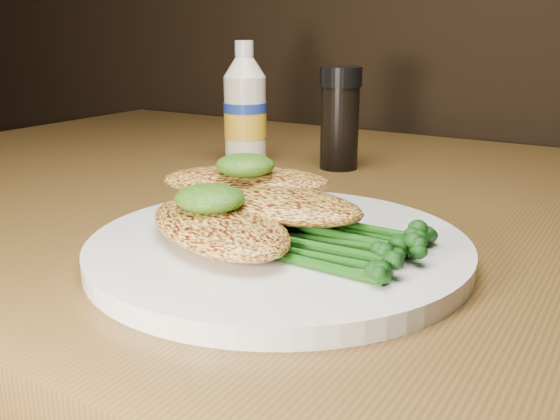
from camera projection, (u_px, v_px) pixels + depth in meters
The scene contains 9 objects.
plate at pixel (279, 248), 0.48m from camera, with size 0.29×0.29×0.01m, color white.
chicken_front at pixel (219, 226), 0.46m from camera, with size 0.16×0.08×0.03m, color gold.
chicken_mid at pixel (274, 202), 0.49m from camera, with size 0.15×0.08×0.02m, color gold.
chicken_back at pixel (246, 181), 0.53m from camera, with size 0.14×0.07×0.02m, color gold.
pesto_front at pixel (210, 198), 0.46m from camera, with size 0.05×0.05×0.02m, color #123808.
pesto_back at pixel (245, 165), 0.51m from camera, with size 0.05×0.05×0.02m, color #123808.
broccolini_bundle at pixel (337, 235), 0.45m from camera, with size 0.13×0.10×0.02m, color #174E11, non-canonical shape.
mayo_bottle at pixel (245, 103), 0.78m from camera, with size 0.05×0.05×0.15m, color beige, non-canonical shape.
pepper_grinder at pixel (340, 118), 0.76m from camera, with size 0.05×0.05×0.12m, color black, non-canonical shape.
Camera 1 is at (0.33, 0.48, 0.92)m, focal length 40.18 mm.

